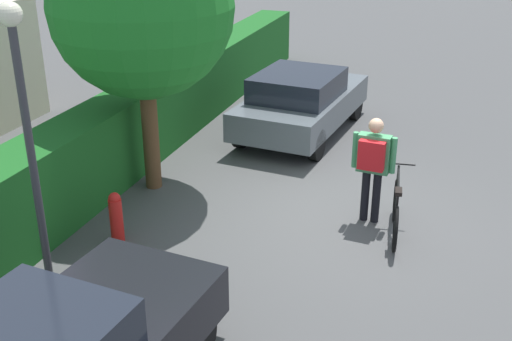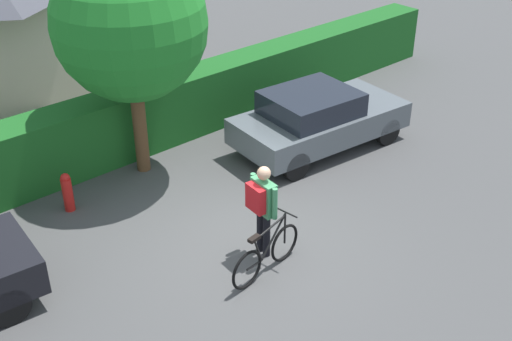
# 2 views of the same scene
# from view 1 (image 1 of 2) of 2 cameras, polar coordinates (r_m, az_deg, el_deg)

# --- Properties ---
(ground_plane) EXTENTS (60.00, 60.00, 0.00)m
(ground_plane) POSITION_cam_1_polar(r_m,az_deg,el_deg) (10.70, 7.94, -3.95)
(ground_plane) COLOR #4B4B4B
(hedge_row) EXTENTS (19.96, 0.90, 1.47)m
(hedge_row) POSITION_cam_1_polar(r_m,az_deg,el_deg) (11.87, -12.79, 2.41)
(hedge_row) COLOR #1B5D20
(hedge_row) RESTS_ON ground
(parked_car_far) EXTENTS (4.11, 2.19, 1.41)m
(parked_car_far) POSITION_cam_1_polar(r_m,az_deg,el_deg) (13.93, 4.00, 6.13)
(parked_car_far) COLOR slate
(parked_car_far) RESTS_ON ground
(bicycle) EXTENTS (1.66, 0.50, 1.00)m
(bicycle) POSITION_cam_1_polar(r_m,az_deg,el_deg) (10.09, 12.27, -3.60)
(bicycle) COLOR black
(bicycle) RESTS_ON ground
(person_rider) EXTENTS (0.38, 0.69, 1.74)m
(person_rider) POSITION_cam_1_polar(r_m,az_deg,el_deg) (10.13, 10.32, 0.89)
(person_rider) COLOR black
(person_rider) RESTS_ON ground
(street_lamp) EXTENTS (0.28, 0.28, 3.82)m
(street_lamp) POSITION_cam_1_polar(r_m,az_deg,el_deg) (7.92, -19.74, 4.48)
(street_lamp) COLOR #38383D
(street_lamp) RESTS_ON ground
(tree_kerbside) EXTENTS (3.03, 3.03, 4.72)m
(tree_kerbside) POSITION_cam_1_polar(r_m,az_deg,el_deg) (10.82, -10.10, 14.12)
(tree_kerbside) COLOR brown
(tree_kerbside) RESTS_ON ground
(fire_hydrant) EXTENTS (0.20, 0.20, 0.81)m
(fire_hydrant) POSITION_cam_1_polar(r_m,az_deg,el_deg) (9.89, -12.29, -4.02)
(fire_hydrant) COLOR red
(fire_hydrant) RESTS_ON ground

